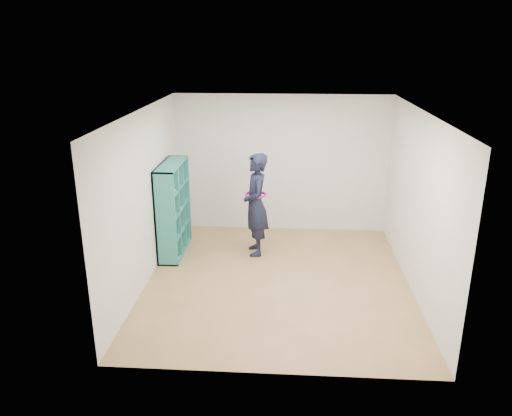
{
  "coord_description": "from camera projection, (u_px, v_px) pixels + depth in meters",
  "views": [
    {
      "loc": [
        0.13,
        -6.93,
        3.57
      ],
      "look_at": [
        -0.35,
        0.3,
        1.08
      ],
      "focal_mm": 35.0,
      "sensor_mm": 36.0,
      "label": 1
    }
  ],
  "objects": [
    {
      "name": "wall_back",
      "position": [
        282.0,
        164.0,
        9.41
      ],
      "size": [
        4.0,
        0.02,
        2.6
      ],
      "primitive_type": "cube",
      "color": "silver",
      "rests_on": "floor"
    },
    {
      "name": "wall_left",
      "position": [
        144.0,
        198.0,
        7.41
      ],
      "size": [
        0.02,
        4.5,
        2.6
      ],
      "primitive_type": "cube",
      "color": "silver",
      "rests_on": "floor"
    },
    {
      "name": "person",
      "position": [
        256.0,
        205.0,
        8.43
      ],
      "size": [
        0.54,
        0.71,
        1.77
      ],
      "rotation": [
        0.0,
        0.0,
        -1.37
      ],
      "color": "black",
      "rests_on": "floor"
    },
    {
      "name": "bookshelf",
      "position": [
        172.0,
        210.0,
        8.51
      ],
      "size": [
        0.35,
        1.19,
        1.59
      ],
      "color": "#277B76",
      "rests_on": "floor"
    },
    {
      "name": "floor",
      "position": [
        278.0,
        281.0,
        7.71
      ],
      "size": [
        4.5,
        4.5,
        0.0
      ],
      "primitive_type": "plane",
      "color": "#987245",
      "rests_on": "ground"
    },
    {
      "name": "wall_right",
      "position": [
        418.0,
        204.0,
        7.16
      ],
      "size": [
        0.02,
        4.5,
        2.6
      ],
      "primitive_type": "cube",
      "color": "silver",
      "rests_on": "floor"
    },
    {
      "name": "ceiling",
      "position": [
        280.0,
        111.0,
        6.86
      ],
      "size": [
        4.5,
        4.5,
        0.0
      ],
      "primitive_type": "plane",
      "color": "white",
      "rests_on": "wall_back"
    },
    {
      "name": "smartphone",
      "position": [
        246.0,
        197.0,
        8.44
      ],
      "size": [
        0.05,
        0.08,
        0.12
      ],
      "rotation": [
        0.33,
        0.0,
        0.51
      ],
      "color": "silver",
      "rests_on": "person"
    },
    {
      "name": "wall_front",
      "position": [
        274.0,
        269.0,
        5.16
      ],
      "size": [
        4.0,
        0.02,
        2.6
      ],
      "primitive_type": "cube",
      "color": "silver",
      "rests_on": "floor"
    }
  ]
}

